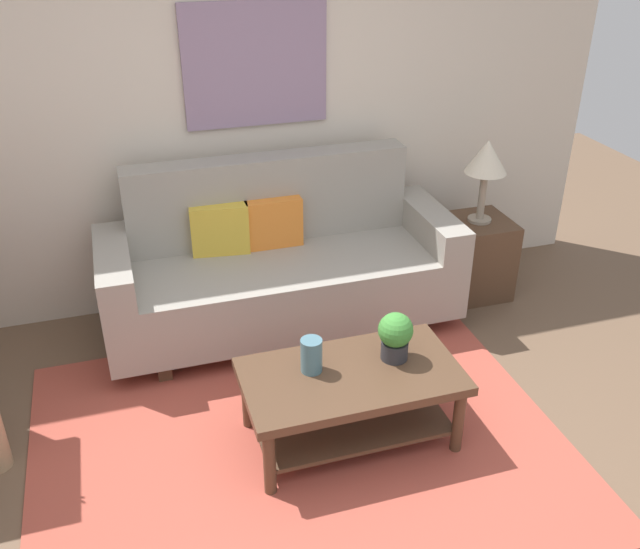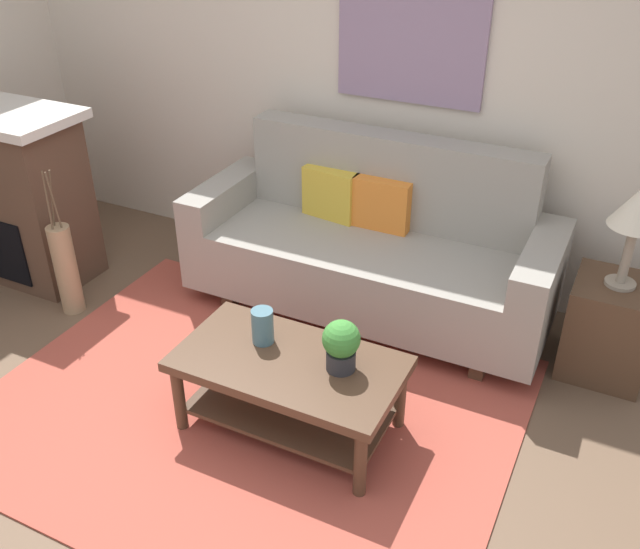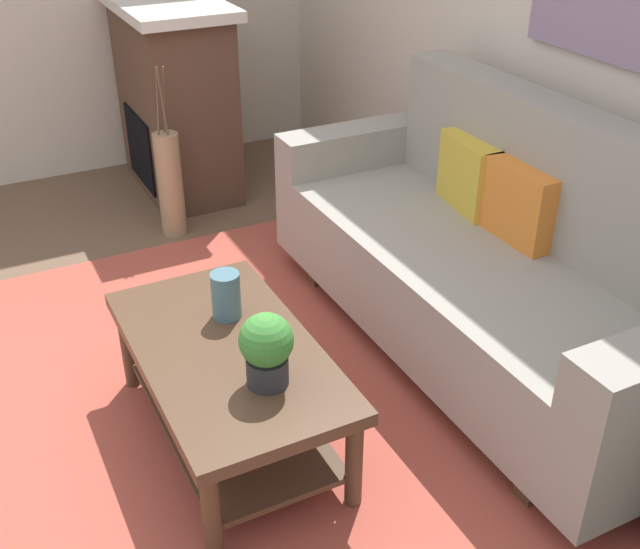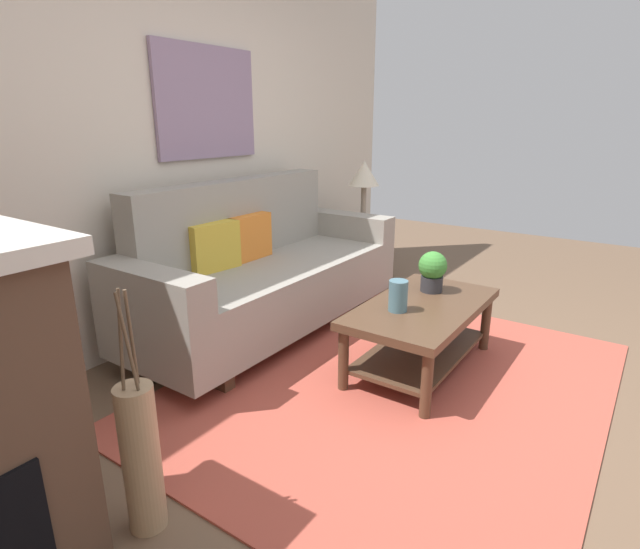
{
  "view_description": "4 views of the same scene",
  "coord_description": "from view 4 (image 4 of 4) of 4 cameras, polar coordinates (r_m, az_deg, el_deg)",
  "views": [
    {
      "loc": [
        -0.72,
        -2.17,
        2.55
      ],
      "look_at": [
        0.34,
        1.23,
        0.58
      ],
      "focal_mm": 39.14,
      "sensor_mm": 36.0,
      "label": 1
    },
    {
      "loc": [
        1.57,
        -1.84,
        2.5
      ],
      "look_at": [
        0.16,
        1.04,
        0.57
      ],
      "focal_mm": 39.13,
      "sensor_mm": 36.0,
      "label": 2
    },
    {
      "loc": [
        2.39,
        -0.24,
        2.03
      ],
      "look_at": [
        0.19,
        0.88,
        0.58
      ],
      "focal_mm": 43.28,
      "sensor_mm": 36.0,
      "label": 3
    },
    {
      "loc": [
        -2.39,
        -0.62,
        1.49
      ],
      "look_at": [
        0.02,
        1.05,
        0.58
      ],
      "focal_mm": 28.07,
      "sensor_mm": 36.0,
      "label": 4
    }
  ],
  "objects": [
    {
      "name": "ground_plane",
      "position": [
        2.89,
        17.78,
        -14.7
      ],
      "size": [
        9.29,
        9.29,
        0.0
      ],
      "primitive_type": "plane",
      "color": "brown"
    },
    {
      "name": "wall_back",
      "position": [
        3.71,
        -15.58,
        14.53
      ],
      "size": [
        5.29,
        0.1,
        2.7
      ],
      "primitive_type": "cube",
      "color": "beige",
      "rests_on": "ground_plane"
    },
    {
      "name": "area_rug",
      "position": [
        3.03,
        8.57,
        -12.23
      ],
      "size": [
        2.71,
        2.17,
        0.01
      ],
      "primitive_type": "cube",
      "color": "#B24C3D",
      "rests_on": "ground_plane"
    },
    {
      "name": "couch",
      "position": [
        3.62,
        -6.44,
        0.17
      ],
      "size": [
        2.22,
        0.84,
        1.08
      ],
      "color": "gray",
      "rests_on": "ground_plane"
    },
    {
      "name": "throw_pillow_mustard",
      "position": [
        3.4,
        -12.01,
        3.13
      ],
      "size": [
        0.37,
        0.17,
        0.32
      ],
      "primitive_type": "cube",
      "rotation": [
        0.0,
        0.0,
        -0.13
      ],
      "color": "gold",
      "rests_on": "couch"
    },
    {
      "name": "throw_pillow_orange",
      "position": [
        3.64,
        -8.07,
        4.26
      ],
      "size": [
        0.36,
        0.12,
        0.32
      ],
      "primitive_type": "cube",
      "rotation": [
        0.0,
        0.0,
        -0.0
      ],
      "color": "orange",
      "rests_on": "couch"
    },
    {
      "name": "coffee_table",
      "position": [
        3.11,
        11.5,
        -5.3
      ],
      "size": [
        1.1,
        0.6,
        0.43
      ],
      "color": "#513826",
      "rests_on": "ground_plane"
    },
    {
      "name": "tabletop_vase",
      "position": [
        2.9,
        8.89,
        -2.42
      ],
      "size": [
        0.11,
        0.11,
        0.18
      ],
      "primitive_type": "cylinder",
      "color": "slate",
      "rests_on": "coffee_table"
    },
    {
      "name": "potted_plant_tabletop",
      "position": [
        3.26,
        12.7,
        0.5
      ],
      "size": [
        0.18,
        0.18,
        0.26
      ],
      "color": "#2D2D33",
      "rests_on": "coffee_table"
    },
    {
      "name": "side_table",
      "position": [
        4.77,
        4.83,
        2.54
      ],
      "size": [
        0.44,
        0.44,
        0.56
      ],
      "primitive_type": "cube",
      "color": "#513826",
      "rests_on": "ground_plane"
    },
    {
      "name": "table_lamp",
      "position": [
        4.64,
        5.05,
        11.1
      ],
      "size": [
        0.28,
        0.28,
        0.57
      ],
      "color": "gray",
      "rests_on": "side_table"
    },
    {
      "name": "floor_vase",
      "position": [
        2.06,
        -19.69,
        -19.18
      ],
      "size": [
        0.14,
        0.14,
        0.59
      ],
      "primitive_type": "cylinder",
      "color": "tan",
      "rests_on": "ground_plane"
    },
    {
      "name": "floor_vase_branch_a",
      "position": [
        1.84,
        -20.69,
        -6.8
      ],
      "size": [
        0.03,
        0.03,
        0.36
      ],
      "primitive_type": "cylinder",
      "rotation": [
        0.04,
        -0.05,
        0.0
      ],
      "color": "brown",
      "rests_on": "floor_vase"
    },
    {
      "name": "floor_vase_branch_b",
      "position": [
        1.84,
        -21.77,
        -6.95
      ],
      "size": [
        0.05,
        0.03,
        0.36
      ],
      "primitive_type": "cylinder",
      "rotation": [
        -0.05,
        0.1,
        0.0
      ],
      "color": "brown",
      "rests_on": "floor_vase"
    },
    {
      "name": "floor_vase_branch_c",
      "position": [
        1.81,
        -21.14,
        -7.24
      ],
      "size": [
        0.03,
        0.04,
        0.36
      ],
      "primitive_type": "cylinder",
      "rotation": [
        -0.09,
        -0.06,
        0.0
      ],
      "color": "brown",
      "rests_on": "floor_vase"
    },
    {
      "name": "framed_painting",
      "position": [
        3.79,
        -12.71,
        18.56
      ],
      "size": [
        0.91,
        0.03,
        0.76
      ],
      "primitive_type": "cube",
      "color": "gray"
    }
  ]
}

